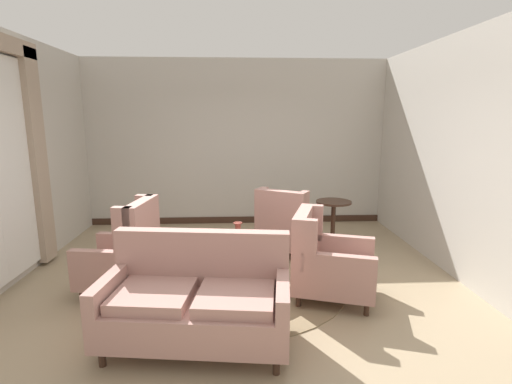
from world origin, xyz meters
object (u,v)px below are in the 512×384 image
object	(u,v)px
armchair_near_window	(126,254)
side_table	(333,219)
armchair_foreground_right	(327,262)
armchair_back_corner	(288,225)
coffee_table	(242,257)
settee	(197,301)
porcelain_vase	(238,238)

from	to	relation	value
armchair_near_window	side_table	world-z (taller)	armchair_near_window
armchair_foreground_right	armchair_back_corner	xyz separation A→B (m)	(-0.25, 1.47, 0.01)
coffee_table	armchair_foreground_right	bearing A→B (deg)	-18.95
settee	armchair_back_corner	bearing A→B (deg)	70.96
coffee_table	armchair_foreground_right	size ratio (longest dim) A/B	0.92
porcelain_vase	armchair_foreground_right	xyz separation A→B (m)	(1.00, -0.37, -0.18)
coffee_table	armchair_foreground_right	xyz separation A→B (m)	(0.96, -0.33, 0.04)
settee	armchair_foreground_right	world-z (taller)	armchair_foreground_right
armchair_near_window	side_table	xyz separation A→B (m)	(2.79, 1.45, -0.02)
armchair_near_window	armchair_foreground_right	bearing A→B (deg)	91.84
armchair_back_corner	armchair_foreground_right	bearing A→B (deg)	130.28
armchair_foreground_right	side_table	xyz separation A→B (m)	(0.50, 1.71, 0.02)
coffee_table	armchair_back_corner	distance (m)	1.34
armchair_back_corner	side_table	size ratio (longest dim) A/B	1.54
armchair_foreground_right	armchair_back_corner	world-z (taller)	armchair_back_corner
side_table	coffee_table	bearing A→B (deg)	-136.45
side_table	armchair_back_corner	bearing A→B (deg)	-162.15
coffee_table	armchair_foreground_right	distance (m)	1.01
settee	armchair_back_corner	world-z (taller)	armchair_back_corner
porcelain_vase	armchair_back_corner	size ratio (longest dim) A/B	0.30
settee	armchair_near_window	size ratio (longest dim) A/B	1.56
settee	armchair_foreground_right	xyz separation A→B (m)	(1.37, 0.83, 0.01)
settee	armchair_foreground_right	size ratio (longest dim) A/B	1.63
coffee_table	armchair_near_window	size ratio (longest dim) A/B	0.89
settee	armchair_near_window	distance (m)	1.43
armchair_near_window	porcelain_vase	bearing A→B (deg)	103.27
porcelain_vase	armchair_back_corner	distance (m)	1.34
settee	porcelain_vase	bearing A→B (deg)	79.69
porcelain_vase	coffee_table	bearing A→B (deg)	-47.87
settee	coffee_table	bearing A→B (deg)	77.23
armchair_near_window	coffee_table	bearing A→B (deg)	101.19
porcelain_vase	armchair_back_corner	world-z (taller)	armchair_back_corner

